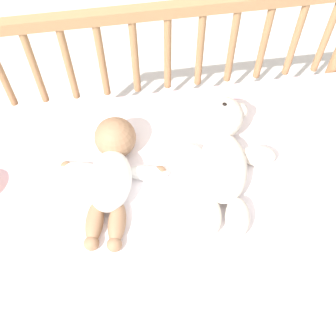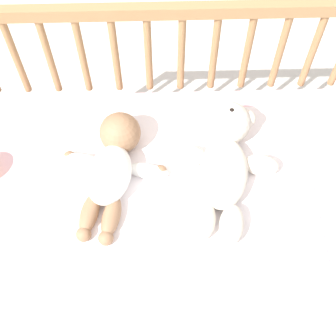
# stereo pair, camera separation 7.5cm
# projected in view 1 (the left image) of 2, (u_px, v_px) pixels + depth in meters

# --- Properties ---
(ground_plane) EXTENTS (12.00, 12.00, 0.00)m
(ground_plane) POSITION_uv_depth(u_px,v_px,m) (168.00, 246.00, 1.77)
(ground_plane) COLOR silver
(crib_mattress) EXTENTS (1.22, 0.61, 0.53)m
(crib_mattress) POSITION_uv_depth(u_px,v_px,m) (168.00, 217.00, 1.54)
(crib_mattress) COLOR #EDB7C6
(crib_mattress) RESTS_ON ground_plane
(crib_rail) EXTENTS (1.22, 0.04, 0.85)m
(crib_rail) POSITION_uv_depth(u_px,v_px,m) (152.00, 71.00, 1.41)
(crib_rail) COLOR #997047
(crib_rail) RESTS_ON ground_plane
(blanket) EXTENTS (0.80, 0.50, 0.01)m
(blanket) POSITION_uv_depth(u_px,v_px,m) (169.00, 181.00, 1.30)
(blanket) COLOR white
(blanket) RESTS_ON crib_mattress
(teddy_bear) EXTENTS (0.31, 0.42, 0.13)m
(teddy_bear) POSITION_uv_depth(u_px,v_px,m) (223.00, 154.00, 1.30)
(teddy_bear) COLOR silver
(teddy_bear) RESTS_ON crib_mattress
(baby) EXTENTS (0.31, 0.38, 0.12)m
(baby) POSITION_uv_depth(u_px,v_px,m) (111.00, 171.00, 1.27)
(baby) COLOR white
(baby) RESTS_ON crib_mattress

